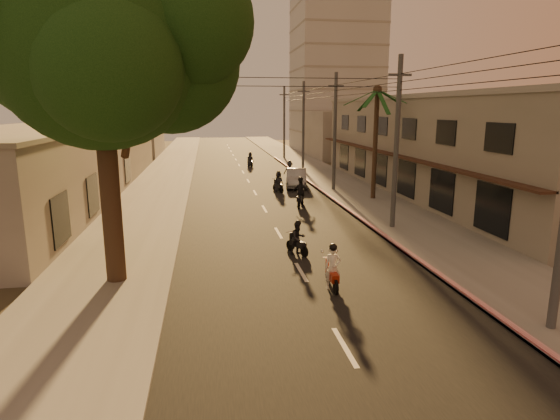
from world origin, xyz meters
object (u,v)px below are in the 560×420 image
(broadleaf_tree, at_px, (111,44))
(scooter_far_b, at_px, (290,171))
(scooter_mid_b, at_px, (300,193))
(scooter_far_a, at_px, (278,182))
(scooter_far_c, at_px, (250,160))
(palm_tree, at_px, (377,96))
(scooter_mid_a, at_px, (298,239))
(parked_car, at_px, (296,178))
(scooter_red, at_px, (332,269))

(broadleaf_tree, relative_size, scooter_far_b, 6.60)
(scooter_mid_b, xyz_separation_m, scooter_far_a, (-0.60, 5.64, -0.15))
(scooter_mid_b, distance_m, scooter_far_c, 22.12)
(palm_tree, height_order, scooter_far_b, palm_tree)
(scooter_far_a, bearing_deg, scooter_mid_a, -113.57)
(scooter_far_a, height_order, parked_car, scooter_far_a)
(palm_tree, relative_size, scooter_far_b, 4.47)
(scooter_far_b, relative_size, scooter_far_c, 1.12)
(scooter_red, bearing_deg, parked_car, 84.53)
(broadleaf_tree, xyz_separation_m, scooter_mid_a, (6.93, 2.20, -7.76))
(scooter_mid_b, height_order, parked_car, scooter_mid_b)
(scooter_mid_a, height_order, scooter_far_b, scooter_far_b)
(scooter_mid_a, xyz_separation_m, parked_car, (3.32, 17.83, 0.03))
(scooter_mid_a, distance_m, scooter_far_a, 15.77)
(broadleaf_tree, distance_m, scooter_far_b, 26.96)
(scooter_red, xyz_separation_m, parked_car, (2.87, 21.99, 0.01))
(broadleaf_tree, bearing_deg, scooter_mid_b, 53.59)
(broadleaf_tree, height_order, parked_car, broadleaf_tree)
(scooter_red, relative_size, scooter_far_b, 0.94)
(scooter_red, height_order, parked_car, scooter_red)
(scooter_mid_a, bearing_deg, parked_car, 55.15)
(scooter_mid_b, height_order, scooter_far_b, scooter_mid_b)
(broadleaf_tree, relative_size, scooter_red, 7.00)
(scooter_far_c, bearing_deg, parked_car, -93.61)
(scooter_far_c, bearing_deg, scooter_mid_b, -100.17)
(scooter_far_b, bearing_deg, scooter_mid_b, -95.26)
(scooter_mid_a, relative_size, scooter_far_c, 0.96)
(scooter_red, distance_m, scooter_mid_a, 4.19)
(scooter_far_b, distance_m, scooter_far_c, 10.95)
(parked_car, bearing_deg, scooter_far_a, -119.78)
(palm_tree, height_order, parked_car, palm_tree)
(parked_car, bearing_deg, scooter_far_c, 110.45)
(broadleaf_tree, xyz_separation_m, scooter_far_b, (10.33, 23.69, -7.66))
(scooter_mid_a, distance_m, scooter_far_c, 32.15)
(broadleaf_tree, xyz_separation_m, palm_tree, (14.61, 13.86, -1.33))
(scooter_far_b, xyz_separation_m, scooter_far_c, (-2.57, 10.64, -0.08))
(scooter_far_a, relative_size, scooter_far_b, 0.91)
(parked_car, bearing_deg, broadleaf_tree, -106.51)
(broadleaf_tree, distance_m, palm_tree, 20.18)
(palm_tree, xyz_separation_m, scooter_far_b, (-4.28, 9.84, -6.33))
(palm_tree, relative_size, scooter_red, 4.75)
(scooter_far_b, height_order, parked_car, scooter_far_b)
(scooter_red, xyz_separation_m, scooter_far_a, (1.06, 19.86, 0.02))
(broadleaf_tree, height_order, palm_tree, broadleaf_tree)
(scooter_mid_a, height_order, scooter_mid_b, scooter_mid_b)
(scooter_far_b, relative_size, parked_car, 0.38)
(scooter_mid_b, bearing_deg, scooter_far_a, 115.55)
(palm_tree, relative_size, scooter_far_a, 4.93)
(scooter_mid_a, height_order, scooter_far_c, scooter_far_c)
(scooter_red, xyz_separation_m, scooter_far_c, (0.38, 36.30, -0.00))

